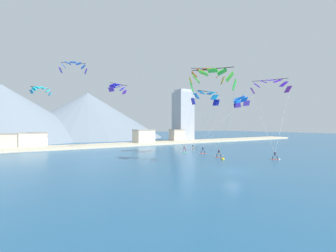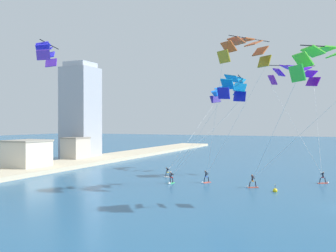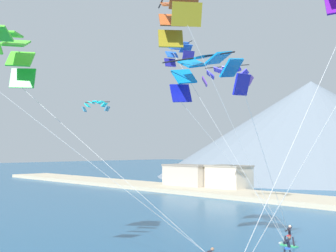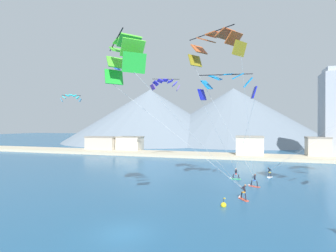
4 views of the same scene
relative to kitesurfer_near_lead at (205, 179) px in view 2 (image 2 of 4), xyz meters
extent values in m
cube|color=#E54C33|center=(0.18, -0.12, -0.48)|extent=(1.48, 1.04, 0.07)
cylinder|color=black|center=(0.53, -0.30, -0.08)|extent=(0.27, 0.22, 0.73)
cylinder|color=black|center=(-0.18, 0.06, -0.08)|extent=(0.27, 0.22, 0.73)
cube|color=blue|center=(0.18, -0.12, 0.32)|extent=(0.35, 0.38, 0.12)
cylinder|color=black|center=(0.21, -0.05, 0.65)|extent=(0.37, 0.44, 0.62)
cylinder|color=black|center=(0.27, -0.19, 0.82)|extent=(0.31, 0.51, 0.40)
cylinder|color=black|center=(0.06, -0.08, 0.82)|extent=(0.31, 0.51, 0.40)
cylinder|color=black|center=(0.09, -0.30, 0.79)|extent=(0.48, 0.26, 0.03)
sphere|color=brown|center=(0.27, 0.06, 1.04)|extent=(0.22, 0.22, 0.22)
cone|color=white|center=(-0.60, 0.27, -0.41)|extent=(0.43, 0.46, 0.36)
cube|color=#E54C33|center=(6.18, -14.87, -0.48)|extent=(1.19, 1.43, 0.07)
cylinder|color=black|center=(5.95, -14.54, -0.09)|extent=(0.24, 0.26, 0.72)
cylinder|color=black|center=(6.40, -15.19, -0.09)|extent=(0.24, 0.26, 0.72)
cube|color=red|center=(6.18, -14.87, 0.31)|extent=(0.38, 0.36, 0.12)
cylinder|color=black|center=(6.11, -14.91, 0.63)|extent=(0.43, 0.39, 0.61)
cylinder|color=black|center=(6.13, -14.76, 0.81)|extent=(0.47, 0.36, 0.40)
cylinder|color=black|center=(6.26, -14.95, 0.81)|extent=(0.47, 0.36, 0.40)
cylinder|color=black|center=(6.34, -14.75, 0.78)|extent=(0.33, 0.44, 0.03)
sphere|color=tan|center=(6.02, -14.98, 1.02)|extent=(0.22, 0.22, 0.22)
cone|color=white|center=(6.68, -15.58, -0.41)|extent=(0.47, 0.45, 0.36)
cube|color=#E54C33|center=(-1.12, -6.80, -0.48)|extent=(1.15, 1.45, 0.07)
cylinder|color=#231E28|center=(-0.91, -7.13, -0.08)|extent=(0.23, 0.27, 0.74)
cylinder|color=#231E28|center=(-1.34, -6.46, -0.08)|extent=(0.23, 0.27, 0.74)
cube|color=orange|center=(-1.12, -6.80, 0.32)|extent=(0.39, 0.37, 0.12)
cylinder|color=#231E28|center=(-1.05, -6.75, 0.66)|extent=(0.46, 0.40, 0.63)
cylinder|color=#231E28|center=(-1.07, -6.90, 0.83)|extent=(0.49, 0.36, 0.41)
cylinder|color=#231E28|center=(-1.20, -6.70, 0.83)|extent=(0.49, 0.36, 0.41)
cylinder|color=black|center=(-1.28, -6.90, 0.80)|extent=(0.31, 0.45, 0.03)
sphere|color=#9E7051|center=(-0.94, -6.68, 1.04)|extent=(0.22, 0.22, 0.22)
cone|color=white|center=(-1.60, -6.07, -0.41)|extent=(0.47, 0.45, 0.36)
cube|color=white|center=(2.64, 6.89, -0.48)|extent=(1.00, 1.49, 0.07)
cylinder|color=black|center=(2.80, 7.25, -0.11)|extent=(0.20, 0.25, 0.68)
cylinder|color=black|center=(2.47, 6.53, -0.11)|extent=(0.20, 0.25, 0.68)
cube|color=yellow|center=(2.64, 6.89, 0.26)|extent=(0.35, 0.32, 0.12)
cylinder|color=black|center=(2.55, 6.93, 0.57)|extent=(0.45, 0.35, 0.58)
cylinder|color=black|center=(2.68, 6.99, 0.73)|extent=(0.47, 0.27, 0.37)
cylinder|color=black|center=(2.59, 6.79, 0.73)|extent=(0.47, 0.27, 0.37)
cylinder|color=black|center=(2.80, 6.81, 0.71)|extent=(0.25, 0.49, 0.03)
sphere|color=#9E7051|center=(2.41, 6.99, 0.92)|extent=(0.21, 0.21, 0.21)
cone|color=white|center=(2.27, 6.10, -0.41)|extent=(0.45, 0.42, 0.36)
cube|color=#33B266|center=(-2.33, 4.07, -0.48)|extent=(1.44, 0.46, 0.07)
cylinder|color=#231E28|center=(-1.94, 4.06, -0.09)|extent=(0.24, 0.12, 0.72)
cylinder|color=#231E28|center=(-2.73, 4.07, -0.09)|extent=(0.24, 0.12, 0.72)
cube|color=red|center=(-2.33, 4.07, 0.30)|extent=(0.23, 0.30, 0.12)
cylinder|color=#231E28|center=(-2.33, 4.13, 0.63)|extent=(0.22, 0.34, 0.61)
cylinder|color=#231E28|center=(-2.22, 4.03, 0.80)|extent=(0.09, 0.52, 0.39)
cylinder|color=#231E28|center=(-2.45, 4.03, 0.80)|extent=(0.09, 0.52, 0.39)
cylinder|color=black|center=(-2.33, 3.85, 0.77)|extent=(0.52, 0.04, 0.03)
sphere|color=beige|center=(-2.33, 4.22, 1.02)|extent=(0.22, 0.22, 0.22)
cone|color=white|center=(-3.20, 4.08, -0.41)|extent=(0.30, 0.36, 0.36)
cube|color=olive|center=(-1.52, -8.30, 15.52)|extent=(1.53, 1.88, 1.44)
cube|color=#CA5623|center=(-2.13, -7.90, 16.73)|extent=(1.94, 2.16, 1.18)
cube|color=#CA5623|center=(-3.09, -7.25, 17.56)|extent=(2.20, 2.33, 0.72)
cube|color=#CA5623|center=(-4.23, -6.46, 17.85)|extent=(2.27, 2.37, 0.14)
cube|color=#CA5623|center=(-5.36, -5.67, 17.56)|extent=(2.22, 2.32, 0.72)
cube|color=#CA5623|center=(-6.31, -5.00, 16.73)|extent=(1.97, 2.14, 1.18)
cube|color=olive|center=(-6.90, -4.57, 15.52)|extent=(1.57, 1.86, 1.44)
cylinder|color=black|center=(-4.70, -7.15, 17.83)|extent=(5.46, 3.73, 0.10)
cylinder|color=silver|center=(-0.65, -4.34, 7.81)|extent=(1.50, 8.12, 14.04)
cylinder|color=silver|center=(-3.47, -2.38, 7.81)|extent=(7.15, 4.21, 14.04)
cube|color=#65139C|center=(8.54, -7.78, 14.27)|extent=(2.36, 1.70, 1.66)
cube|color=#4D0BE4|center=(8.95, -8.64, 15.42)|extent=(2.57, 2.09, 1.48)
cube|color=#4D0BE4|center=(9.68, -9.71, 16.17)|extent=(2.64, 2.39, 1.12)
cube|color=#4D0BE4|center=(10.62, -10.84, 16.43)|extent=(2.60, 2.56, 0.60)
cube|color=#4D0BE4|center=(11.66, -11.89, 16.17)|extent=(2.45, 2.61, 1.12)
cube|color=#4D0BE4|center=(12.65, -12.72, 15.42)|extent=(2.17, 2.53, 1.48)
cube|color=#65139C|center=(13.46, -13.22, 14.27)|extent=(1.82, 2.31, 1.66)
cylinder|color=black|center=(11.32, -10.21, 16.65)|extent=(3.72, 6.63, 0.10)
cylinder|color=silver|center=(7.40, -11.11, 7.19)|extent=(2.15, 7.32, 12.83)
cylinder|color=silver|center=(10.06, -14.04, 7.19)|extent=(7.46, 1.45, 12.83)
cube|color=#54E231|center=(-10.99, -15.59, 14.78)|extent=(2.34, 2.31, 0.25)
cube|color=#54E231|center=(-11.95, -14.55, 14.47)|extent=(2.24, 2.28, 0.85)
cube|color=#54E231|center=(-12.77, -13.72, 13.60)|extent=(1.98, 2.05, 1.31)
cube|color=green|center=(-13.29, -13.27, 12.33)|extent=(1.60, 1.66, 1.52)
cylinder|color=black|center=(-11.59, -16.12, 14.84)|extent=(3.99, 5.15, 0.10)
cylinder|color=silver|center=(-5.10, -12.58, 6.21)|extent=(7.67, 11.39, 10.83)
cylinder|color=silver|center=(-7.34, -10.06, 6.21)|extent=(12.16, 6.35, 10.83)
cube|color=#3B2890|center=(16.26, 3.52, 12.14)|extent=(1.73, 1.88, 1.54)
cube|color=blue|center=(15.63, 3.00, 13.17)|extent=(1.97, 2.13, 1.46)
cube|color=blue|center=(14.93, 2.12, 13.87)|extent=(2.17, 2.19, 1.17)
cube|color=blue|center=(14.27, 0.99, 14.11)|extent=(2.30, 2.08, 0.70)
cube|color=blue|center=(13.76, -0.20, 13.87)|extent=(2.34, 1.83, 1.17)
cube|color=blue|center=(13.45, -1.29, 13.17)|extent=(2.28, 1.43, 1.46)
cube|color=#3B2890|center=(13.41, -2.11, 12.14)|extent=(2.15, 0.95, 1.54)
cylinder|color=black|center=(15.02, 0.62, 14.37)|extent=(4.55, 4.62, 0.10)
cylinder|color=silver|center=(9.66, 5.22, 6.12)|extent=(13.75, 3.22, 10.84)
cylinder|color=silver|center=(8.14, 2.22, 6.12)|extent=(10.73, 9.22, 10.84)
cube|color=#141BB5|center=(-0.02, -4.82, 11.33)|extent=(0.70, 1.61, 1.46)
cube|color=#0D84CF|center=(-0.69, -5.01, 12.48)|extent=(1.12, 1.65, 1.34)
cube|color=#0D84CF|center=(-1.77, -5.08, 13.26)|extent=(1.32, 1.68, 0.98)
cube|color=#0D84CF|center=(-3.08, -5.03, 13.54)|extent=(1.52, 1.68, 0.44)
cube|color=#0D84CF|center=(-4.38, -4.87, 13.26)|extent=(1.57, 1.66, 0.98)
cube|color=#0D84CF|center=(-5.44, -4.62, 12.48)|extent=(1.37, 1.63, 1.34)
cube|color=#141BB5|center=(-6.06, -4.32, 11.33)|extent=(0.94, 1.58, 1.46)
cylinder|color=black|center=(-3.14, -5.73, 13.39)|extent=(5.96, 0.84, 0.10)
cylinder|color=silver|center=(-1.11, -0.42, 5.73)|extent=(2.48, 8.57, 9.93)
cylinder|color=silver|center=(-4.25, -0.16, 5.73)|extent=(3.87, 8.06, 9.93)
cube|color=#6633B9|center=(-14.04, 14.74, 15.04)|extent=(1.05, 1.59, 1.17)
cube|color=#322AE7|center=(-14.70, 14.53, 15.84)|extent=(1.34, 1.70, 1.04)
cube|color=#322AE7|center=(-15.53, 14.14, 16.36)|extent=(1.55, 1.74, 0.78)
cube|color=#322AE7|center=(-16.43, 13.61, 16.55)|extent=(1.66, 1.74, 0.42)
cube|color=#322AE7|center=(-17.29, 13.01, 16.36)|extent=(1.70, 1.67, 0.78)
cube|color=#322AE7|center=(-17.99, 12.42, 15.84)|extent=(1.64, 1.53, 1.04)
cube|color=#6633B9|center=(-18.45, 11.90, 15.04)|extent=(1.46, 1.35, 1.17)
cylinder|color=black|center=(-16.11, 13.10, 16.68)|extent=(5.09, 1.94, 0.10)
sphere|color=yellow|center=(-3.00, -9.85, -0.36)|extent=(0.56, 0.56, 0.56)
cylinder|color=black|center=(-3.00, -9.85, 0.14)|extent=(0.04, 0.04, 0.44)
cube|color=yellow|center=(-2.91, -9.85, 0.32)|extent=(0.18, 0.01, 0.12)
cube|color=#B7AD9E|center=(15.67, 34.52, 1.95)|extent=(5.02, 4.12, 4.94)
cube|color=gray|center=(15.67, 34.52, 4.57)|extent=(5.22, 4.29, 0.30)
cube|color=beige|center=(-0.10, 32.52, 2.00)|extent=(6.49, 5.82, 5.04)
cube|color=gray|center=(-0.10, 32.52, 4.67)|extent=(6.74, 6.05, 0.30)
cube|color=#999EA8|center=(20.47, 36.87, 9.93)|extent=(7.00, 7.00, 20.89)
cube|color=#A8ADB9|center=(20.47, 36.87, 20.98)|extent=(5.60, 5.60, 1.20)
camera|label=1|loc=(-35.10, -41.69, 6.20)|focal=24.00mm
camera|label=2|loc=(-49.27, -16.56, 7.83)|focal=40.00mm
camera|label=3|loc=(18.42, -28.59, 7.33)|focal=50.00mm
camera|label=4|loc=(-0.82, -36.33, 7.63)|focal=28.00mm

